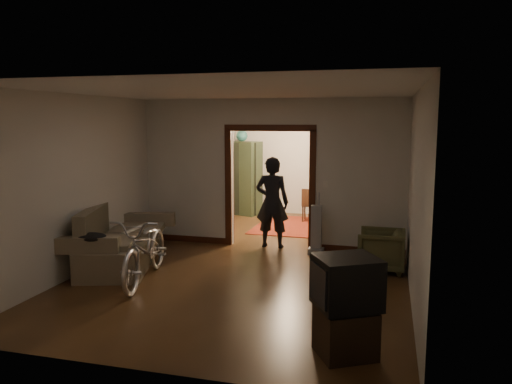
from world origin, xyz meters
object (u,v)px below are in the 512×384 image
(person, at_px, (272,202))
(locker, at_px, (242,178))
(desk, at_px, (338,205))
(sofa, at_px, (121,235))
(armchair, at_px, (381,250))
(bicycle, at_px, (146,248))

(person, relative_size, locker, 0.93)
(person, distance_m, desk, 3.26)
(sofa, bearing_deg, desk, 40.09)
(armchair, relative_size, desk, 0.79)
(bicycle, distance_m, desk, 6.01)
(sofa, height_order, desk, sofa)
(bicycle, distance_m, armchair, 3.71)
(bicycle, bearing_deg, desk, 57.13)
(bicycle, distance_m, locker, 5.61)
(locker, relative_size, desk, 2.01)
(armchair, height_order, desk, desk)
(sofa, xyz_separation_m, locker, (0.65, 4.91, 0.43))
(sofa, distance_m, armchair, 4.29)
(person, bearing_deg, bicycle, 59.39)
(sofa, relative_size, bicycle, 1.13)
(sofa, distance_m, locker, 4.97)
(locker, bearing_deg, person, -45.16)
(person, bearing_deg, armchair, 152.39)
(bicycle, height_order, person, person)
(sofa, xyz_separation_m, desk, (3.11, 4.87, -0.16))
(locker, bearing_deg, desk, 17.88)
(person, bearing_deg, desk, -108.56)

